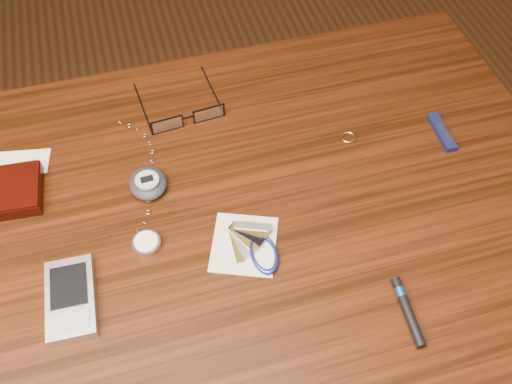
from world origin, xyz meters
TOP-DOWN VIEW (x-y plane):
  - ground at (0.00, 0.00)m, footprint 3.80×3.80m
  - desk at (0.00, 0.00)m, footprint 1.00×0.70m
  - wallet_and_card at (-0.34, 0.11)m, footprint 0.13×0.14m
  - eyeglasses at (-0.05, 0.19)m, footprint 0.14×0.14m
  - gold_ring at (0.19, 0.08)m, footprint 0.03×0.03m
  - pocket_watch at (-0.15, -0.02)m, footprint 0.06×0.27m
  - pda_phone at (-0.26, -0.09)m, footprint 0.07×0.12m
  - pedometer at (-0.13, 0.07)m, footprint 0.06×0.07m
  - notepad_keys at (-0.01, -0.07)m, footprint 0.12×0.12m
  - pocket_knife at (0.34, 0.05)m, footprint 0.02×0.08m
  - black_blue_pen at (0.15, -0.22)m, footprint 0.02×0.10m

SIDE VIEW (x-z plane):
  - ground at x=0.00m, z-range 0.00..0.00m
  - desk at x=0.00m, z-range 0.27..1.02m
  - gold_ring at x=0.19m, z-range 0.75..0.75m
  - notepad_keys at x=-0.01m, z-range 0.75..0.76m
  - pocket_knife at x=0.34m, z-range 0.75..0.76m
  - pocket_watch at x=-0.15m, z-range 0.75..0.76m
  - black_blue_pen at x=0.15m, z-range 0.75..0.76m
  - pda_phone at x=-0.26m, z-range 0.75..0.77m
  - wallet_and_card at x=-0.34m, z-range 0.75..0.77m
  - pedometer at x=-0.13m, z-range 0.75..0.77m
  - eyeglasses at x=-0.05m, z-range 0.75..0.78m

